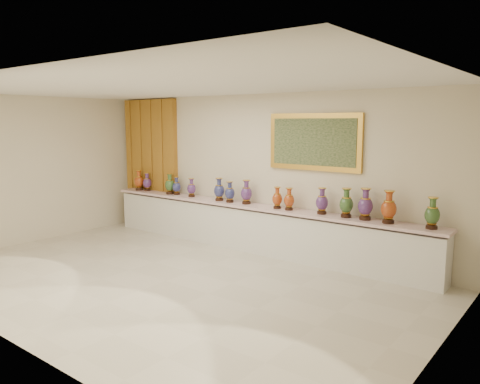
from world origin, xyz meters
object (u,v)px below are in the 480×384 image
at_px(vase_0, 139,181).
at_px(counter, 252,228).
at_px(vase_1, 147,183).
at_px(vase_2, 170,185).

bearing_deg(vase_0, counter, 0.99).
relative_size(vase_0, vase_1, 1.12).
distance_m(vase_0, vase_1, 0.23).
xyz_separation_m(vase_0, vase_2, (1.00, 0.02, -0.01)).
bearing_deg(vase_2, vase_1, 178.03).
bearing_deg(vase_2, counter, 0.85).
height_order(counter, vase_2, vase_2).
xyz_separation_m(vase_1, vase_2, (0.77, -0.03, 0.02)).
height_order(counter, vase_1, vase_1).
height_order(vase_1, vase_2, vase_2).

